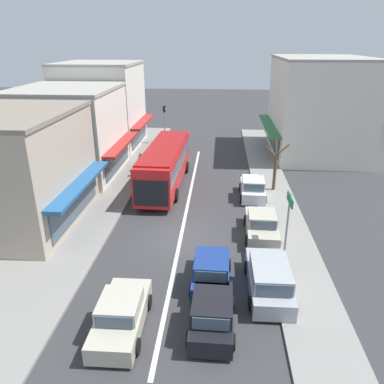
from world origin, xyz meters
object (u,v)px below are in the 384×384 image
sedan_behind_bus_mid (121,315)px  pedestrian_with_handbag_near (141,161)px  pedestrian_browsing_midblock (140,165)px  hatchback_queue_far_back (212,313)px  directional_road_sign (289,211)px  street_tree_right (275,168)px  parked_wagon_kerb_front (269,278)px  city_bus (165,163)px  hatchback_queue_gap_filler (211,271)px  parked_hatchback_kerb_third (253,188)px  parked_sedan_kerb_second (261,225)px  traffic_light_downstreet (164,118)px

sedan_behind_bus_mid → pedestrian_with_handbag_near: bearing=99.2°
sedan_behind_bus_mid → pedestrian_browsing_midblock: (-2.86, 17.41, 0.40)m
hatchback_queue_far_back → pedestrian_browsing_midblock: bearing=110.6°
directional_road_sign → street_tree_right: size_ratio=0.94×
pedestrian_with_handbag_near → parked_wagon_kerb_front: bearing=-60.2°
street_tree_right → city_bus: bearing=176.9°
city_bus → hatchback_queue_gap_filler: (3.92, -12.52, -1.17)m
parked_hatchback_kerb_third → pedestrian_with_handbag_near: size_ratio=2.28×
parked_sedan_kerb_second → pedestrian_with_handbag_near: pedestrian_with_handbag_near is taller
parked_hatchback_kerb_third → parked_wagon_kerb_front: bearing=-90.4°
hatchback_queue_far_back → pedestrian_with_handbag_near: (-6.58, 18.31, 0.36)m
hatchback_queue_gap_filler → pedestrian_browsing_midblock: 15.56m
pedestrian_browsing_midblock → city_bus: bearing=-35.4°
parked_wagon_kerb_front → city_bus: bearing=116.8°
parked_wagon_kerb_front → parked_hatchback_kerb_third: bearing=89.6°
hatchback_queue_gap_filler → directional_road_sign: directional_road_sign is taller
sedan_behind_bus_mid → parked_hatchback_kerb_third: (6.14, 13.81, 0.05)m
parked_sedan_kerb_second → pedestrian_browsing_midblock: 12.98m
traffic_light_downstreet → street_tree_right: 16.43m
traffic_light_downstreet → hatchback_queue_gap_filler: bearing=-77.0°
sedan_behind_bus_mid → parked_sedan_kerb_second: same height
street_tree_right → pedestrian_with_handbag_near: bearing=162.9°
directional_road_sign → street_tree_right: street_tree_right is taller
hatchback_queue_gap_filler → parked_sedan_kerb_second: 5.68m
parked_sedan_kerb_second → street_tree_right: 7.38m
hatchback_queue_gap_filler → pedestrian_browsing_midblock: size_ratio=2.29×
sedan_behind_bus_mid → parked_wagon_kerb_front: parked_wagon_kerb_front is taller
pedestrian_with_handbag_near → parked_hatchback_kerb_third: bearing=-27.7°
parked_wagon_kerb_front → traffic_light_downstreet: 26.79m
city_bus → pedestrian_with_handbag_near: bearing=131.3°
parked_sedan_kerb_second → directional_road_sign: bearing=-65.8°
parked_wagon_kerb_front → directional_road_sign: size_ratio=1.25×
hatchback_queue_far_back → city_bus: bearing=104.7°
traffic_light_downstreet → pedestrian_with_handbag_near: size_ratio=2.58×
city_bus → parked_hatchback_kerb_third: bearing=-16.0°
hatchback_queue_far_back → pedestrian_browsing_midblock: 18.27m
hatchback_queue_far_back → parked_wagon_kerb_front: size_ratio=0.82×
parked_sedan_kerb_second → street_tree_right: (1.61, 7.11, 1.13)m
city_bus → directional_road_sign: size_ratio=3.04×
city_bus → sedan_behind_bus_mid: city_bus is taller
city_bus → pedestrian_browsing_midblock: size_ratio=6.70×
city_bus → parked_wagon_kerb_front: (6.52, -12.94, -1.14)m
city_bus → traffic_light_downstreet: 12.60m
city_bus → street_tree_right: bearing=-3.1°
hatchback_queue_far_back → pedestrian_browsing_midblock: size_ratio=2.29×
city_bus → pedestrian_browsing_midblock: city_bus is taller
hatchback_queue_far_back → directional_road_sign: directional_road_sign is taller
sedan_behind_bus_mid → traffic_light_downstreet: traffic_light_downstreet is taller
sedan_behind_bus_mid → pedestrian_browsing_midblock: size_ratio=2.59×
parked_wagon_kerb_front → traffic_light_downstreet: traffic_light_downstreet is taller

